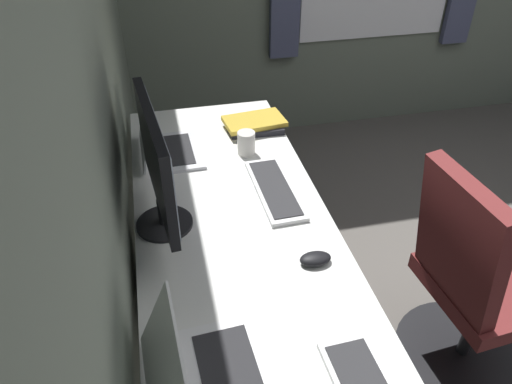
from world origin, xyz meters
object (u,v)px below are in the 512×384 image
(drawer_pedestal, at_px, (235,314))
(monitor_primary, at_px, (157,164))
(laptop_leftmost, at_px, (204,369))
(laptop_left, at_px, (164,144))
(mouse_main, at_px, (315,259))
(coffee_mug, at_px, (246,143))
(office_chair, at_px, (472,292))
(keyboard_main, at_px, (275,189))
(book_stack_near, at_px, (255,124))

(drawer_pedestal, bearing_deg, monitor_primary, 57.31)
(laptop_leftmost, distance_m, laptop_left, 1.12)
(mouse_main, bearing_deg, drawer_pedestal, 56.53)
(monitor_primary, height_order, coffee_mug, monitor_primary)
(monitor_primary, distance_m, laptop_left, 0.52)
(laptop_leftmost, relative_size, mouse_main, 3.30)
(laptop_left, bearing_deg, drawer_pedestal, -163.46)
(laptop_left, xyz_separation_m, office_chair, (-0.80, -1.06, -0.32))
(keyboard_main, bearing_deg, laptop_left, 47.04)
(monitor_primary, bearing_deg, keyboard_main, -75.90)
(book_stack_near, bearing_deg, coffee_mug, 157.70)
(mouse_main, bearing_deg, coffee_mug, 6.35)
(drawer_pedestal, distance_m, laptop_leftmost, 0.69)
(monitor_primary, xyz_separation_m, mouse_main, (-0.30, -0.46, -0.24))
(coffee_mug, relative_size, office_chair, 0.12)
(mouse_main, height_order, book_stack_near, book_stack_near)
(book_stack_near, height_order, office_chair, office_chair)
(laptop_leftmost, bearing_deg, drawer_pedestal, -17.96)
(laptop_left, xyz_separation_m, keyboard_main, (-0.37, -0.40, -0.04))
(keyboard_main, height_order, coffee_mug, coffee_mug)
(laptop_left, bearing_deg, keyboard_main, -132.96)
(book_stack_near, bearing_deg, mouse_main, 179.68)
(keyboard_main, relative_size, coffee_mug, 3.63)
(laptop_left, relative_size, book_stack_near, 1.12)
(laptop_leftmost, relative_size, keyboard_main, 0.81)
(coffee_mug, bearing_deg, laptop_leftmost, 162.67)
(book_stack_near, xyz_separation_m, office_chair, (-0.94, -0.63, -0.30))
(laptop_leftmost, distance_m, coffee_mug, 1.10)
(laptop_leftmost, height_order, office_chair, office_chair)
(drawer_pedestal, xyz_separation_m, office_chair, (-0.18, -0.88, 0.11))
(coffee_mug, xyz_separation_m, office_chair, (-0.73, -0.72, -0.32))
(monitor_primary, distance_m, keyboard_main, 0.51)
(monitor_primary, relative_size, laptop_leftmost, 1.58)
(drawer_pedestal, xyz_separation_m, book_stack_near, (0.75, -0.25, 0.41))
(laptop_left, relative_size, coffee_mug, 2.84)
(laptop_left, distance_m, coffee_mug, 0.35)
(keyboard_main, bearing_deg, coffee_mug, 9.14)
(laptop_left, xyz_separation_m, coffee_mug, (-0.07, -0.35, 0.00))
(drawer_pedestal, bearing_deg, book_stack_near, -18.29)
(mouse_main, relative_size, office_chair, 0.11)
(drawer_pedestal, relative_size, monitor_primary, 1.28)
(keyboard_main, xyz_separation_m, office_chair, (-0.43, -0.67, -0.28))
(keyboard_main, distance_m, office_chair, 0.84)
(monitor_primary, height_order, office_chair, monitor_primary)
(drawer_pedestal, xyz_separation_m, monitor_primary, (0.14, 0.21, 0.64))
(drawer_pedestal, distance_m, keyboard_main, 0.51)
(book_stack_near, bearing_deg, monitor_primary, 143.03)
(keyboard_main, xyz_separation_m, mouse_main, (-0.41, -0.03, 0.01))
(laptop_left, bearing_deg, mouse_main, -151.20)
(mouse_main, xyz_separation_m, office_chair, (-0.02, -0.64, -0.29))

